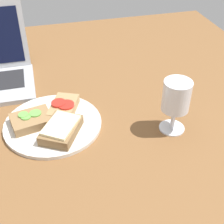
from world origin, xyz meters
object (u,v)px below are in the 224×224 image
Objects in this scene: sandwich_with_tomato at (64,107)px; wine_glass at (176,99)px; sandwich_with_cucumber at (31,119)px; sandwich_with_cheese at (61,129)px; plate at (53,124)px.

sandwich_with_tomato is 30.61cm from wine_glass.
wine_glass is at bearing -26.39° from sandwich_with_tomato.
sandwich_with_cheese is at bearing -41.20° from sandwich_with_cucumber.
sandwich_with_cucumber is (-7.10, 6.21, -0.25)cm from sandwich_with_cheese.
plate is 5.73cm from sandwich_with_tomato.
sandwich_with_cucumber reaches higher than plate.
sandwich_with_cucumber is (-8.90, -2.98, -0.16)cm from sandwich_with_tomato.
wine_glass reaches higher than plate.
sandwich_with_cheese is 0.95× the size of wine_glass.
wine_glass is (35.57, -10.25, 7.29)cm from sandwich_with_cucumber.
sandwich_with_cucumber is at bearing -161.47° from sandwich_with_tomato.
plate is at bearing 163.11° from wine_glass.
sandwich_with_cheese reaches higher than plate.
wine_glass is at bearing -16.07° from sandwich_with_cucumber.
wine_glass reaches higher than sandwich_with_cheese.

